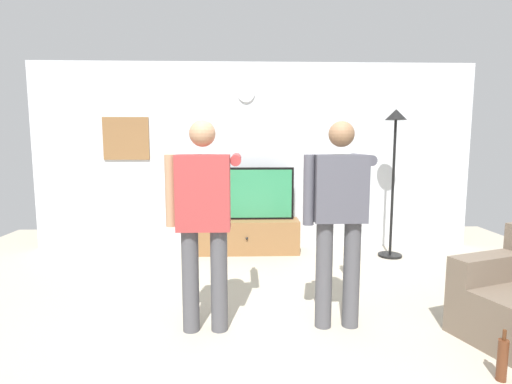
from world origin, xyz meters
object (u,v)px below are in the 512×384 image
object	(u,v)px
television	(247,194)
person_standing_nearer_couch	(339,212)
floor_lamp	(394,153)
person_standing_nearer_lamp	(204,214)
tv_stand	(247,236)
wall_clock	(246,94)
framed_picture	(126,139)
beverage_bottle	(502,359)

from	to	relation	value
television	person_standing_nearer_couch	bearing A→B (deg)	-72.20
floor_lamp	person_standing_nearer_lamp	distance (m)	3.15
tv_stand	person_standing_nearer_lamp	distance (m)	2.47
person_standing_nearer_lamp	person_standing_nearer_couch	size ratio (longest dim) A/B	1.00
wall_clock	framed_picture	xyz separation A→B (m)	(-1.73, 0.00, -0.64)
television	person_standing_nearer_couch	xyz separation A→B (m)	(0.75, -2.33, 0.15)
framed_picture	floor_lamp	world-z (taller)	floor_lamp
television	wall_clock	bearing A→B (deg)	90.00
television	person_standing_nearer_lamp	bearing A→B (deg)	-98.88
framed_picture	beverage_bottle	size ratio (longest dim) A/B	1.85
tv_stand	floor_lamp	size ratio (longest dim) A/B	0.74
framed_picture	beverage_bottle	world-z (taller)	framed_picture
television	floor_lamp	distance (m)	2.08
wall_clock	beverage_bottle	distance (m)	4.33
tv_stand	wall_clock	xyz separation A→B (m)	(0.00, 0.29, 2.02)
person_standing_nearer_couch	tv_stand	bearing A→B (deg)	108.14
framed_picture	person_standing_nearer_couch	distance (m)	3.63
television	framed_picture	distance (m)	1.91
television	beverage_bottle	world-z (taller)	television
beverage_bottle	person_standing_nearer_couch	bearing A→B (deg)	137.72
person_standing_nearer_lamp	person_standing_nearer_couch	xyz separation A→B (m)	(1.12, 0.04, 0.00)
framed_picture	beverage_bottle	distance (m)	5.02
television	beverage_bottle	size ratio (longest dim) A/B	3.78
tv_stand	framed_picture	world-z (taller)	framed_picture
person_standing_nearer_lamp	tv_stand	bearing A→B (deg)	80.94
framed_picture	person_standing_nearer_lamp	world-z (taller)	framed_picture
person_standing_nearer_lamp	person_standing_nearer_couch	bearing A→B (deg)	1.85
tv_stand	framed_picture	bearing A→B (deg)	170.30
person_standing_nearer_couch	beverage_bottle	bearing A→B (deg)	-42.28
person_standing_nearer_couch	beverage_bottle	xyz separation A→B (m)	(0.91, -0.83, -0.85)
framed_picture	tv_stand	bearing A→B (deg)	-9.70
wall_clock	framed_picture	distance (m)	1.84
wall_clock	person_standing_nearer_lamp	bearing A→B (deg)	-98.07
wall_clock	framed_picture	world-z (taller)	wall_clock
television	wall_clock	size ratio (longest dim) A/B	5.54
wall_clock	floor_lamp	distance (m)	2.21
framed_picture	person_standing_nearer_couch	bearing A→B (deg)	-46.19
framed_picture	wall_clock	bearing A→B (deg)	-0.17
floor_lamp	person_standing_nearer_couch	world-z (taller)	floor_lamp
television	floor_lamp	xyz separation A→B (m)	(1.98, -0.30, 0.58)
wall_clock	television	bearing A→B (deg)	-90.00
tv_stand	television	bearing A→B (deg)	90.00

